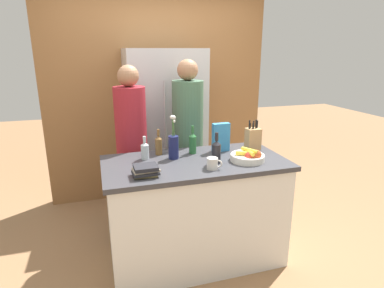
# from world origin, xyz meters

# --- Properties ---
(ground_plane) EXTENTS (14.00, 14.00, 0.00)m
(ground_plane) POSITION_xyz_m (0.00, 0.00, 0.00)
(ground_plane) COLOR #936B47
(kitchen_island) EXTENTS (1.54, 0.77, 0.94)m
(kitchen_island) POSITION_xyz_m (0.00, 0.00, 0.47)
(kitchen_island) COLOR silver
(kitchen_island) RESTS_ON ground_plane
(back_wall_wood) EXTENTS (2.74, 0.12, 2.60)m
(back_wall_wood) POSITION_xyz_m (0.00, 1.55, 1.30)
(back_wall_wood) COLOR olive
(back_wall_wood) RESTS_ON ground_plane
(refrigerator) EXTENTS (0.88, 0.63, 1.85)m
(refrigerator) POSITION_xyz_m (-0.00, 1.19, 0.93)
(refrigerator) COLOR #B7B7BC
(refrigerator) RESTS_ON ground_plane
(fruit_bowl) EXTENTS (0.29, 0.29, 0.11)m
(fruit_bowl) POSITION_xyz_m (0.42, -0.14, 0.98)
(fruit_bowl) COLOR silver
(fruit_bowl) RESTS_ON kitchen_island
(knife_block) EXTENTS (0.13, 0.11, 0.28)m
(knife_block) POSITION_xyz_m (0.61, 0.16, 1.04)
(knife_block) COLOR tan
(knife_block) RESTS_ON kitchen_island
(flower_vase) EXTENTS (0.09, 0.09, 0.38)m
(flower_vase) POSITION_xyz_m (-0.16, 0.11, 1.06)
(flower_vase) COLOR #191E4C
(flower_vase) RESTS_ON kitchen_island
(cereal_box) EXTENTS (0.16, 0.07, 0.26)m
(cereal_box) POSITION_xyz_m (0.31, 0.19, 1.07)
(cereal_box) COLOR teal
(cereal_box) RESTS_ON kitchen_island
(coffee_mug) EXTENTS (0.11, 0.09, 0.09)m
(coffee_mug) POSITION_xyz_m (0.07, -0.22, 0.99)
(coffee_mug) COLOR silver
(coffee_mug) RESTS_ON kitchen_island
(book_stack) EXTENTS (0.20, 0.15, 0.08)m
(book_stack) POSITION_xyz_m (-0.45, -0.22, 0.98)
(book_stack) COLOR #99844C
(book_stack) RESTS_ON kitchen_island
(bottle_oil) EXTENTS (0.07, 0.07, 0.20)m
(bottle_oil) POSITION_xyz_m (-0.40, 0.17, 1.02)
(bottle_oil) COLOR #B2BCC1
(bottle_oil) RESTS_ON kitchen_island
(bottle_vinegar) EXTENTS (0.06, 0.06, 0.23)m
(bottle_vinegar) POSITION_xyz_m (-0.26, 0.25, 1.03)
(bottle_vinegar) COLOR brown
(bottle_vinegar) RESTS_ON kitchen_island
(bottle_wine) EXTENTS (0.07, 0.07, 0.25)m
(bottle_wine) POSITION_xyz_m (0.04, 0.20, 1.04)
(bottle_wine) COLOR #286633
(bottle_wine) RESTS_ON kitchen_island
(bottle_water) EXTENTS (0.07, 0.07, 0.26)m
(bottle_water) POSITION_xyz_m (0.15, -0.11, 1.04)
(bottle_water) COLOR black
(bottle_water) RESTS_ON kitchen_island
(person_at_sink) EXTENTS (0.30, 0.30, 1.71)m
(person_at_sink) POSITION_xyz_m (-0.46, 0.60, 0.97)
(person_at_sink) COLOR #383842
(person_at_sink) RESTS_ON ground_plane
(person_in_blue) EXTENTS (0.31, 0.31, 1.75)m
(person_in_blue) POSITION_xyz_m (0.11, 0.60, 1.00)
(person_in_blue) COLOR #383842
(person_in_blue) RESTS_ON ground_plane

